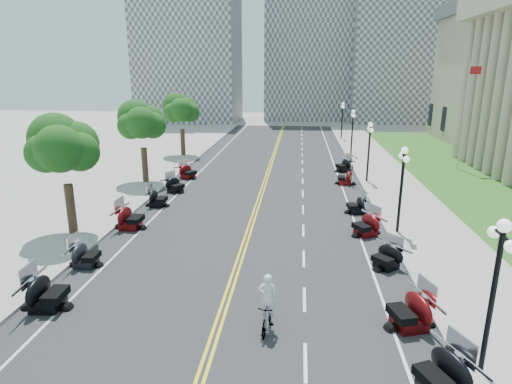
{
  "coord_description": "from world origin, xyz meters",
  "views": [
    {
      "loc": [
        2.8,
        -19.92,
        9.06
      ],
      "look_at": [
        0.27,
        5.03,
        2.0
      ],
      "focal_mm": 30.0,
      "sensor_mm": 36.0,
      "label": 1
    }
  ],
  "objects_px": {
    "bicycle": "(267,316)",
    "motorcycle_n_3": "(443,371)",
    "cyclist_rider": "(268,278)",
    "flagpole": "(464,117)"
  },
  "relations": [
    {
      "from": "motorcycle_n_3",
      "to": "bicycle",
      "type": "xyz_separation_m",
      "value": [
        -5.29,
        2.65,
        -0.15
      ]
    },
    {
      "from": "flagpole",
      "to": "bicycle",
      "type": "xyz_separation_m",
      "value": [
        -16.17,
        -28.3,
        -4.44
      ]
    },
    {
      "from": "flagpole",
      "to": "cyclist_rider",
      "type": "height_order",
      "value": "flagpole"
    },
    {
      "from": "motorcycle_n_3",
      "to": "cyclist_rider",
      "type": "xyz_separation_m",
      "value": [
        -5.29,
        2.65,
        1.34
      ]
    },
    {
      "from": "bicycle",
      "to": "motorcycle_n_3",
      "type": "bearing_deg",
      "value": -19.57
    },
    {
      "from": "flagpole",
      "to": "bicycle",
      "type": "bearing_deg",
      "value": -119.74
    },
    {
      "from": "flagpole",
      "to": "motorcycle_n_3",
      "type": "xyz_separation_m",
      "value": [
        -10.88,
        -30.94,
        -4.29
      ]
    },
    {
      "from": "flagpole",
      "to": "motorcycle_n_3",
      "type": "bearing_deg",
      "value": -109.38
    },
    {
      "from": "bicycle",
      "to": "cyclist_rider",
      "type": "height_order",
      "value": "cyclist_rider"
    },
    {
      "from": "flagpole",
      "to": "cyclist_rider",
      "type": "xyz_separation_m",
      "value": [
        -16.17,
        -28.3,
        -2.95
      ]
    }
  ]
}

